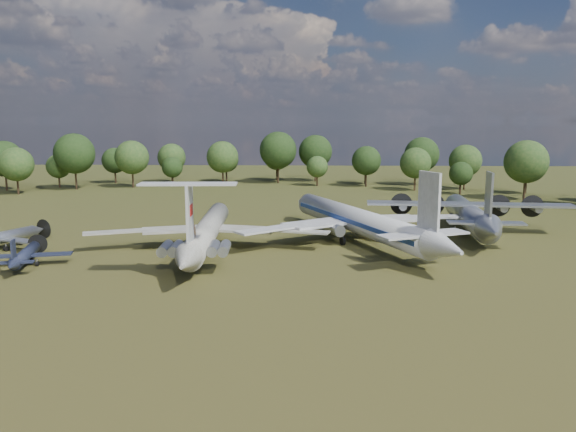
# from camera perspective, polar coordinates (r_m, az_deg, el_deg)

# --- Properties ---
(ground) EXTENTS (300.00, 300.00, 0.00)m
(ground) POSITION_cam_1_polar(r_m,az_deg,el_deg) (80.56, -7.60, -3.24)
(ground) COLOR #283D14
(ground) RESTS_ON ground
(il62_airliner) EXTENTS (36.61, 46.27, 4.36)m
(il62_airliner) POSITION_cam_1_polar(r_m,az_deg,el_deg) (78.97, -8.20, -1.90)
(il62_airliner) COLOR #B4B4AF
(il62_airliner) RESTS_ON ground
(tu104_jet) EXTENTS (55.01, 61.54, 5.06)m
(tu104_jet) POSITION_cam_1_polar(r_m,az_deg,el_deg) (83.97, 7.05, -0.94)
(tu104_jet) COLOR silver
(tu104_jet) RESTS_ON ground
(an12_transport) EXTENTS (35.16, 38.66, 4.77)m
(an12_transport) POSITION_cam_1_polar(r_m,az_deg,el_deg) (94.08, 17.94, -0.29)
(an12_transport) COLOR #ABADB3
(an12_transport) RESTS_ON ground
(small_prop_west) EXTENTS (13.96, 16.88, 2.17)m
(small_prop_west) POSITION_cam_1_polar(r_m,az_deg,el_deg) (77.00, -25.13, -3.86)
(small_prop_west) COLOR black
(small_prop_west) RESTS_ON ground
(small_prop_northwest) EXTENTS (18.27, 20.68, 2.51)m
(small_prop_northwest) POSITION_cam_1_polar(r_m,az_deg,el_deg) (88.35, -27.23, -2.26)
(small_prop_northwest) COLOR #989BA0
(small_prop_northwest) RESTS_ON ground
(person_on_il62) EXTENTS (0.68, 0.53, 1.65)m
(person_on_il62) POSITION_cam_1_polar(r_m,az_deg,el_deg) (66.53, -9.55, -1.47)
(person_on_il62) COLOR brown
(person_on_il62) RESTS_ON il62_airliner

